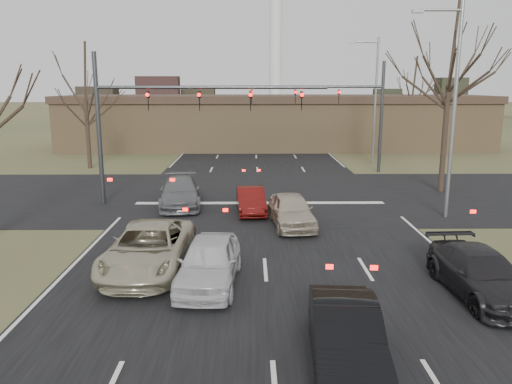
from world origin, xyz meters
TOP-DOWN VIEW (x-y plane):
  - ground at (0.00, 0.00)m, footprint 360.00×360.00m
  - road_main at (0.00, 60.00)m, footprint 14.00×300.00m
  - road_cross at (0.00, 15.00)m, footprint 200.00×14.00m
  - building at (2.00, 38.00)m, footprint 42.40×10.40m
  - mast_arm_near at (-5.23, 13.00)m, footprint 12.12×0.24m
  - mast_arm_far at (6.18, 23.00)m, footprint 11.12×0.24m
  - streetlight_right_near at (8.82, 10.00)m, footprint 2.34×0.25m
  - streetlight_right_far at (9.32, 27.00)m, footprint 2.34×0.25m
  - tree_right_near at (11.00, 16.00)m, footprint 6.90×6.90m
  - tree_left_far at (-13.00, 25.00)m, footprint 5.70×5.70m
  - tree_right_far at (15.00, 35.00)m, footprint 5.40×5.40m
  - car_silver_suv at (-4.04, 3.04)m, footprint 2.78×5.78m
  - car_white_sedan at (-1.84, 1.74)m, footprint 2.11×4.64m
  - car_black_hatch at (1.67, -2.99)m, footprint 1.84×4.49m
  - car_charcoal_sedan at (6.50, 0.80)m, footprint 2.18×4.88m
  - car_grey_ahead at (-4.26, 12.50)m, footprint 2.70×5.36m
  - car_red_ahead at (-0.50, 11.00)m, footprint 1.61×3.94m
  - car_silver_ahead at (1.34, 8.50)m, footprint 2.20×4.56m

SIDE VIEW (x-z plane):
  - ground at x=0.00m, z-range 0.00..0.00m
  - road_main at x=0.00m, z-range 0.00..0.02m
  - road_cross at x=0.00m, z-range 0.00..0.03m
  - car_red_ahead at x=-0.50m, z-range 0.00..1.27m
  - car_charcoal_sedan at x=6.50m, z-range 0.00..1.39m
  - car_black_hatch at x=1.67m, z-range 0.00..1.45m
  - car_grey_ahead at x=-4.26m, z-range 0.00..1.49m
  - car_silver_ahead at x=1.34m, z-range 0.00..1.50m
  - car_white_sedan at x=-1.84m, z-range 0.00..1.54m
  - car_silver_suv at x=-4.04m, z-range 0.00..1.59m
  - building at x=2.00m, z-range 0.02..5.32m
  - mast_arm_far at x=6.18m, z-range 1.02..9.02m
  - mast_arm_near at x=-5.23m, z-range 1.07..9.07m
  - streetlight_right_near at x=8.82m, z-range 0.59..10.59m
  - streetlight_right_far at x=9.32m, z-range 0.59..10.59m
  - tree_right_far at x=15.00m, z-range 2.46..11.46m
  - tree_left_far at x=-13.00m, z-range 2.59..12.09m
  - tree_right_near at x=11.00m, z-range 3.15..14.65m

